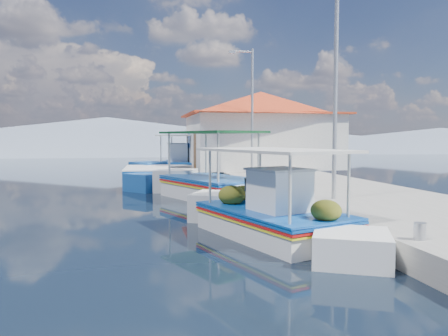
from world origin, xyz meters
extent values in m
plane|color=black|center=(0.00, 0.00, 0.00)|extent=(160.00, 160.00, 0.00)
cube|color=gray|center=(5.90, 6.00, 0.25)|extent=(5.00, 44.00, 0.50)
cylinder|color=#A5A8AD|center=(3.80, -3.00, 0.65)|extent=(0.20, 0.20, 0.30)
cylinder|color=#A5A8AD|center=(3.80, 2.00, 0.65)|extent=(0.20, 0.20, 0.30)
cylinder|color=#A5A8AD|center=(3.80, 8.00, 0.65)|extent=(0.20, 0.20, 0.30)
cylinder|color=#A5A8AD|center=(3.80, 14.00, 0.65)|extent=(0.20, 0.20, 0.30)
cube|color=white|center=(2.05, -0.23, 0.19)|extent=(2.97, 4.12, 0.81)
cube|color=white|center=(2.84, 2.10, 0.29)|extent=(1.81, 1.81, 0.90)
cube|color=white|center=(1.29, -2.48, 0.19)|extent=(1.76, 1.76, 0.77)
cube|color=#0C479C|center=(2.05, -0.23, 0.56)|extent=(3.06, 4.24, 0.05)
cube|color=red|center=(2.05, -0.23, 0.50)|extent=(3.06, 4.24, 0.04)
cube|color=yellow|center=(2.05, -0.23, 0.44)|extent=(3.06, 4.24, 0.03)
cube|color=#0C479C|center=(2.05, -0.23, 0.62)|extent=(3.06, 4.21, 0.04)
cube|color=brown|center=(2.05, -0.23, 0.60)|extent=(2.80, 4.00, 0.04)
cube|color=white|center=(1.97, -0.47, 1.07)|extent=(1.34, 1.38, 0.94)
cube|color=silver|center=(1.97, -0.47, 1.56)|extent=(1.45, 1.49, 0.05)
cylinder|color=beige|center=(1.84, 1.49, 1.28)|extent=(0.06, 0.06, 1.37)
cylinder|color=beige|center=(3.26, 1.01, 1.28)|extent=(0.06, 0.06, 1.37)
cylinder|color=beige|center=(0.84, -1.46, 1.28)|extent=(0.06, 0.06, 1.37)
cylinder|color=beige|center=(2.26, -1.95, 1.28)|extent=(0.06, 0.06, 1.37)
cube|color=silver|center=(2.05, -0.23, 1.97)|extent=(3.06, 4.15, 0.06)
ellipsoid|color=#4A5015|center=(2.11, 1.01, 0.84)|extent=(0.65, 0.71, 0.49)
ellipsoid|color=#4A5015|center=(2.81, 1.23, 0.80)|extent=(0.55, 0.60, 0.41)
ellipsoid|color=#4A5015|center=(1.72, -1.74, 0.82)|extent=(0.58, 0.64, 0.44)
sphere|color=#FF5808|center=(3.02, -0.02, 1.24)|extent=(0.34, 0.34, 0.34)
cube|color=white|center=(1.76, 6.14, 0.23)|extent=(3.55, 4.47, 1.01)
cube|color=white|center=(2.84, 8.56, 0.36)|extent=(1.97, 1.97, 1.11)
cube|color=white|center=(0.71, 3.80, 0.23)|extent=(1.92, 1.92, 0.95)
cube|color=#0C479C|center=(1.76, 6.14, 0.70)|extent=(3.65, 4.60, 0.06)
cube|color=red|center=(1.76, 6.14, 0.62)|extent=(3.65, 4.60, 0.05)
cube|color=yellow|center=(1.76, 6.14, 0.54)|extent=(3.65, 4.60, 0.04)
cube|color=#19509A|center=(1.76, 6.14, 0.77)|extent=(3.66, 4.57, 0.05)
cube|color=brown|center=(1.76, 6.14, 0.74)|extent=(3.36, 4.33, 0.05)
cylinder|color=beige|center=(1.66, 8.00, 1.59)|extent=(0.07, 0.07, 1.70)
cylinder|color=beige|center=(3.21, 7.31, 1.59)|extent=(0.07, 0.07, 1.70)
cylinder|color=beige|center=(0.31, 4.97, 1.59)|extent=(0.07, 0.07, 1.70)
cylinder|color=beige|center=(1.86, 4.28, 1.59)|extent=(0.07, 0.07, 1.70)
cube|color=#0C401C|center=(1.76, 6.14, 2.44)|extent=(3.64, 4.51, 0.07)
cube|color=#19509A|center=(-0.43, 11.50, 0.24)|extent=(2.16, 3.87, 1.06)
cube|color=#19509A|center=(-0.54, 14.03, 0.38)|extent=(2.03, 2.03, 1.17)
cube|color=#19509A|center=(-0.33, 9.05, 0.24)|extent=(1.98, 1.98, 1.00)
cube|color=#0C479C|center=(-0.43, 11.50, 0.73)|extent=(2.23, 3.99, 0.07)
cube|color=red|center=(-0.43, 11.50, 0.64)|extent=(2.23, 3.99, 0.06)
cube|color=yellow|center=(-0.43, 11.50, 0.57)|extent=(2.23, 3.99, 0.04)
cube|color=white|center=(-0.43, 11.50, 0.81)|extent=(2.24, 3.95, 0.06)
cube|color=brown|center=(-0.43, 11.50, 0.78)|extent=(2.00, 3.79, 0.06)
cube|color=white|center=(1.78, 17.68, 0.23)|extent=(3.19, 4.60, 0.99)
cube|color=white|center=(1.06, 20.37, 0.35)|extent=(2.14, 2.14, 1.09)
cube|color=white|center=(2.49, 15.08, 0.23)|extent=(2.08, 2.08, 0.93)
cube|color=#0C479C|center=(1.78, 17.68, 0.68)|extent=(3.29, 4.74, 0.06)
cube|color=red|center=(1.78, 17.68, 0.60)|extent=(3.29, 4.74, 0.05)
cube|color=yellow|center=(1.78, 17.68, 0.53)|extent=(3.29, 4.74, 0.04)
cube|color=#0C479C|center=(1.78, 17.68, 0.76)|extent=(3.30, 4.71, 0.05)
cube|color=brown|center=(1.78, 17.68, 0.73)|extent=(3.00, 4.48, 0.05)
cube|color=white|center=(1.87, 17.38, 1.30)|extent=(1.51, 1.61, 1.14)
cube|color=silver|center=(1.87, 17.38, 1.89)|extent=(1.64, 1.74, 0.06)
cylinder|color=beige|center=(0.49, 19.15, 1.56)|extent=(0.07, 0.07, 1.66)
cylinder|color=beige|center=(2.17, 19.60, 1.56)|extent=(0.07, 0.07, 1.66)
cylinder|color=beige|center=(1.40, 15.76, 1.56)|extent=(0.07, 0.07, 1.66)
cylinder|color=beige|center=(3.08, 16.21, 1.56)|extent=(0.07, 0.07, 1.66)
cube|color=silver|center=(1.78, 17.68, 2.39)|extent=(3.30, 4.63, 0.07)
cube|color=white|center=(6.20, 15.00, 2.00)|extent=(8.00, 6.00, 3.00)
cube|color=#C03E1A|center=(6.20, 15.00, 3.55)|extent=(8.64, 6.48, 0.10)
pyramid|color=#C03E1A|center=(6.20, 15.00, 4.20)|extent=(10.49, 10.49, 1.40)
cube|color=brown|center=(2.22, 14.00, 1.50)|extent=(0.06, 1.00, 2.00)
cube|color=#0C479C|center=(2.22, 16.50, 2.10)|extent=(0.06, 1.20, 0.90)
cylinder|color=#A5A8AD|center=(4.60, 2.00, 3.50)|extent=(0.12, 0.12, 6.00)
cylinder|color=#A5A8AD|center=(4.60, 11.00, 3.50)|extent=(0.12, 0.12, 6.00)
cylinder|color=#A5A8AD|center=(4.10, 11.00, 6.35)|extent=(1.00, 0.08, 0.08)
cube|color=#A5A8AD|center=(3.60, 11.00, 6.30)|extent=(0.30, 0.14, 0.14)
cone|color=slate|center=(-5.00, 56.00, 2.45)|extent=(96.00, 96.00, 5.50)
cone|color=slate|center=(25.00, 56.00, 1.60)|extent=(76.80, 76.80, 3.80)
cone|color=slate|center=(50.00, 56.00, 1.80)|extent=(89.60, 89.60, 4.20)
camera|label=1|loc=(-0.95, -9.56, 2.25)|focal=35.02mm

